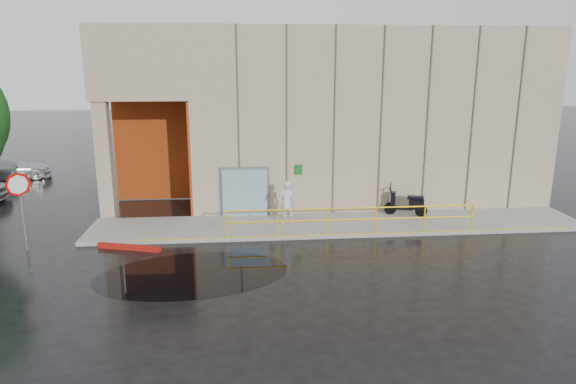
# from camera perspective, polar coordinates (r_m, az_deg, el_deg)

# --- Properties ---
(ground) EXTENTS (120.00, 120.00, 0.00)m
(ground) POSITION_cam_1_polar(r_m,az_deg,el_deg) (16.59, -5.26, -9.00)
(ground) COLOR black
(ground) RESTS_ON ground
(sidewalk) EXTENTS (20.00, 3.00, 0.15)m
(sidewalk) POSITION_cam_1_polar(r_m,az_deg,el_deg) (21.14, 5.64, -3.61)
(sidewalk) COLOR gray
(sidewalk) RESTS_ON ground
(building) EXTENTS (20.00, 10.17, 8.00)m
(building) POSITION_cam_1_polar(r_m,az_deg,el_deg) (26.81, 5.60, 9.19)
(building) COLOR tan
(building) RESTS_ON ground
(guardrail) EXTENTS (9.56, 0.06, 1.03)m
(guardrail) POSITION_cam_1_polar(r_m,az_deg,el_deg) (19.75, 7.12, -3.11)
(guardrail) COLOR yellow
(guardrail) RESTS_ON sidewalk
(person) EXTENTS (0.74, 0.57, 1.79)m
(person) POSITION_cam_1_polar(r_m,az_deg,el_deg) (20.62, -0.14, -1.19)
(person) COLOR silver
(person) RESTS_ON sidewalk
(scooter) EXTENTS (1.86, 1.21, 1.41)m
(scooter) POSITION_cam_1_polar(r_m,az_deg,el_deg) (22.38, 13.06, -0.56)
(scooter) COLOR black
(scooter) RESTS_ON sidewalk
(stop_sign) EXTENTS (0.68, 0.58, 2.85)m
(stop_sign) POSITION_cam_1_polar(r_m,az_deg,el_deg) (20.12, -27.65, -0.28)
(stop_sign) COLOR slate
(stop_sign) RESTS_ON ground
(red_curb) EXTENTS (2.35, 0.86, 0.18)m
(red_curb) POSITION_cam_1_polar(r_m,az_deg,el_deg) (19.33, -17.21, -5.89)
(red_curb) COLOR #9B140D
(red_curb) RESTS_ON ground
(puddle) EXTENTS (6.54, 4.54, 0.01)m
(puddle) POSITION_cam_1_polar(r_m,az_deg,el_deg) (16.74, -10.54, -8.96)
(puddle) COLOR black
(puddle) RESTS_ON ground
(car_c) EXTENTS (4.90, 3.28, 1.32)m
(car_c) POSITION_cam_1_polar(r_m,az_deg,el_deg) (33.28, -28.71, 2.30)
(car_c) COLOR silver
(car_c) RESTS_ON ground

